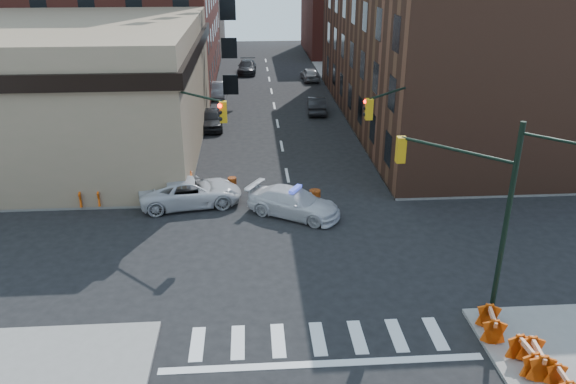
{
  "coord_description": "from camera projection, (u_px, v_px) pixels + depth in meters",
  "views": [
    {
      "loc": [
        -2.33,
        -23.84,
        13.36
      ],
      "look_at": [
        -0.5,
        2.13,
        2.2
      ],
      "focal_mm": 35.0,
      "sensor_mm": 36.0,
      "label": 1
    }
  ],
  "objects": [
    {
      "name": "barricade_se_c",
      "position": [
        536.0,
        359.0,
        19.01
      ],
      "size": [
        0.81,
        1.41,
        1.01
      ],
      "primitive_type": null,
      "rotation": [
        0.0,
        0.0,
        1.46
      ],
      "color": "#C63A09",
      "rests_on": "sidewalk_se"
    },
    {
      "name": "police_car",
      "position": [
        294.0,
        203.0,
        30.64
      ],
      "size": [
        5.59,
        4.48,
        1.52
      ],
      "primitive_type": "imported",
      "rotation": [
        0.0,
        0.0,
        1.04
      ],
      "color": "silver",
      "rests_on": "ground"
    },
    {
      "name": "pedestrian_c",
      "position": [
        110.0,
        180.0,
        33.25
      ],
      "size": [
        0.89,
        0.93,
        1.55
      ],
      "primitive_type": "imported",
      "rotation": [
        0.0,
        0.0,
        0.84
      ],
      "color": "#222733",
      "rests_on": "sidewalk_nw"
    },
    {
      "name": "barricade_nw_a",
      "position": [
        183.0,
        180.0,
        33.94
      ],
      "size": [
        1.45,
        0.97,
        1.0
      ],
      "primitive_type": null,
      "rotation": [
        0.0,
        0.0,
        0.25
      ],
      "color": "#DB5E0A",
      "rests_on": "sidewalk_nw"
    },
    {
      "name": "parked_car_wnear",
      "position": [
        211.0,
        119.0,
        45.91
      ],
      "size": [
        2.06,
        4.68,
        1.57
      ],
      "primitive_type": "imported",
      "rotation": [
        0.0,
        0.0,
        0.05
      ],
      "color": "black",
      "rests_on": "ground"
    },
    {
      "name": "parked_car_efar",
      "position": [
        310.0,
        74.0,
        63.04
      ],
      "size": [
        2.0,
        4.36,
        1.45
      ],
      "primitive_type": "imported",
      "rotation": [
        0.0,
        0.0,
        3.21
      ],
      "color": "gray",
      "rests_on": "ground"
    },
    {
      "name": "barricade_se_b",
      "position": [
        525.0,
        356.0,
        19.19
      ],
      "size": [
        0.74,
        1.33,
        0.96
      ],
      "primitive_type": null,
      "rotation": [
        0.0,
        0.0,
        1.65
      ],
      "color": "red",
      "rests_on": "sidewalk_se"
    },
    {
      "name": "ground",
      "position": [
        301.0,
        250.0,
        27.28
      ],
      "size": [
        140.0,
        140.0,
        0.0
      ],
      "primitive_type": "plane",
      "color": "black",
      "rests_on": "ground"
    },
    {
      "name": "barricade_se_d",
      "position": [
        562.0,
        383.0,
        18.11
      ],
      "size": [
        0.58,
        1.09,
        0.8
      ],
      "primitive_type": null,
      "rotation": [
        0.0,
        0.0,
        1.52
      ],
      "color": "orange",
      "rests_on": "sidewalk_se"
    },
    {
      "name": "filler_ne",
      "position": [
        363.0,
        9.0,
        78.99
      ],
      "size": [
        16.0,
        16.0,
        12.0
      ],
      "primitive_type": "cube",
      "color": "maroon",
      "rests_on": "ground"
    },
    {
      "name": "pickup",
      "position": [
        191.0,
        192.0,
        31.91
      ],
      "size": [
        6.12,
        3.59,
        1.6
      ],
      "primitive_type": "imported",
      "rotation": [
        0.0,
        0.0,
        1.74
      ],
      "color": "silver",
      "rests_on": "ground"
    },
    {
      "name": "signal_pole_se",
      "position": [
        478.0,
        208.0,
        20.78
      ],
      "size": [
        5.4,
        5.27,
        8.0
      ],
      "rotation": [
        0.0,
        0.0,
        2.36
      ],
      "color": "black",
      "rests_on": "sidewalk_se"
    },
    {
      "name": "sidewalk_ne",
      "position": [
        491.0,
        90.0,
        58.75
      ],
      "size": [
        34.0,
        54.5,
        0.15
      ],
      "primitive_type": "cube",
      "color": "gray",
      "rests_on": "ground"
    },
    {
      "name": "bank_building",
      "position": [
        41.0,
        89.0,
        39.54
      ],
      "size": [
        22.0,
        22.0,
        9.0
      ],
      "primitive_type": "cube",
      "color": "#90785E",
      "rests_on": "ground"
    },
    {
      "name": "pedestrian_a",
      "position": [
        162.0,
        175.0,
        33.44
      ],
      "size": [
        0.86,
        0.8,
        1.96
      ],
      "primitive_type": "imported",
      "rotation": [
        0.0,
        0.0,
        -0.62
      ],
      "color": "black",
      "rests_on": "sidewalk_nw"
    },
    {
      "name": "barricade_nw_b",
      "position": [
        91.0,
        198.0,
        31.51
      ],
      "size": [
        1.37,
        0.75,
        1.0
      ],
      "primitive_type": null,
      "rotation": [
        0.0,
        0.0,
        0.06
      ],
      "color": "#E93A0B",
      "rests_on": "sidewalk_nw"
    },
    {
      "name": "tree_ne_far",
      "position": [
        344.0,
        56.0,
        57.56
      ],
      "size": [
        3.0,
        3.0,
        4.85
      ],
      "color": "black",
      "rests_on": "sidewalk_ne"
    },
    {
      "name": "barrel_bank",
      "position": [
        232.0,
        185.0,
        33.75
      ],
      "size": [
        0.53,
        0.53,
        0.93
      ],
      "primitive_type": "cylinder",
      "rotation": [
        0.0,
        0.0,
        -0.02
      ],
      "color": "#E45E0A",
      "rests_on": "ground"
    },
    {
      "name": "tree_ne_near",
      "position": [
        358.0,
        72.0,
        50.22
      ],
      "size": [
        3.0,
        3.0,
        4.85
      ],
      "color": "black",
      "rests_on": "sidewalk_ne"
    },
    {
      "name": "sidewalk_nw",
      "position": [
        41.0,
        97.0,
        55.79
      ],
      "size": [
        34.0,
        54.5,
        0.15
      ],
      "primitive_type": "cube",
      "color": "gray",
      "rests_on": "ground"
    },
    {
      "name": "barrel_road",
      "position": [
        315.0,
        200.0,
        31.5
      ],
      "size": [
        0.66,
        0.66,
        1.13
      ],
      "primitive_type": "cylinder",
      "rotation": [
        0.0,
        0.0,
        -0.05
      ],
      "color": "#D7590A",
      "rests_on": "ground"
    },
    {
      "name": "parked_car_wfar",
      "position": [
        219.0,
        90.0,
        55.92
      ],
      "size": [
        1.8,
        4.38,
        1.41
      ],
      "primitive_type": "imported",
      "rotation": [
        0.0,
        0.0,
        -0.07
      ],
      "color": "gray",
      "rests_on": "ground"
    },
    {
      "name": "parked_car_enear",
      "position": [
        317.0,
        105.0,
        50.39
      ],
      "size": [
        1.89,
        4.53,
        1.46
      ],
      "primitive_type": "imported",
      "rotation": [
        0.0,
        0.0,
        3.06
      ],
      "color": "black",
      "rests_on": "ground"
    },
    {
      "name": "pedestrian_b",
      "position": [
        74.0,
        181.0,
        32.64
      ],
      "size": [
        1.01,
        0.84,
        1.88
      ],
      "primitive_type": "imported",
      "rotation": [
        0.0,
        0.0,
        -0.15
      ],
      "color": "black",
      "rests_on": "sidewalk_nw"
    },
    {
      "name": "barricade_se_a",
      "position": [
        491.0,
        324.0,
        20.82
      ],
      "size": [
        0.9,
        1.42,
        0.99
      ],
      "primitive_type": null,
      "rotation": [
        0.0,
        0.0,
        1.38
      ],
      "color": "#EC520B",
      "rests_on": "sidewalk_se"
    },
    {
      "name": "signal_pole_ne",
      "position": [
        399.0,
        130.0,
        30.85
      ],
      "size": [
        3.67,
        3.58,
        8.0
      ],
      "rotation": [
        0.0,
        0.0,
        -2.36
      ],
      "color": "black",
      "rests_on": "sidewalk_ne"
    },
    {
      "name": "parked_car_wdeep",
      "position": [
        247.0,
        67.0,
        66.77
      ],
      "size": [
        2.35,
        5.32,
        1.52
      ],
      "primitive_type": "imported",
      "rotation": [
        0.0,
        0.0,
        -0.04
      ],
      "color": "black",
      "rests_on": "ground"
    },
    {
      "name": "signal_pole_nw",
      "position": [
        185.0,
        135.0,
        30.08
      ],
      "size": [
        3.58,
        3.67,
        8.0
      ],
      "rotation": [
        0.0,
        0.0,
        -0.79
      ],
      "color": "black",
      "rests_on": "sidewalk_nw"
    },
    {
      "name": "commercial_row_ne",
      "position": [
        435.0,
        36.0,
        45.98
      ],
      "size": [
        14.0,
        34.0,
        14.0
      ],
      "primitive_type": "cube",
      "color": "#533021",
      "rests_on": "ground"
    }
  ]
}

